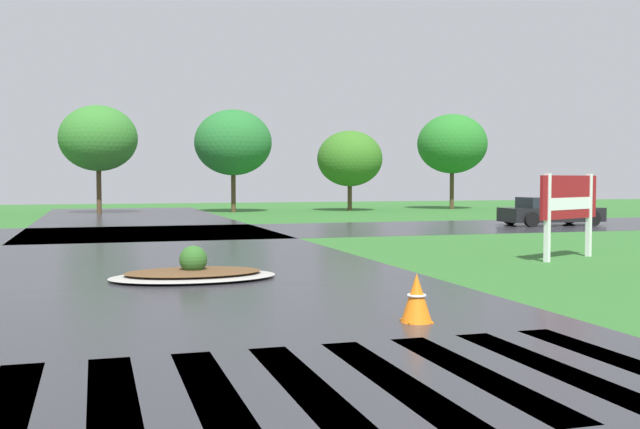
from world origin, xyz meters
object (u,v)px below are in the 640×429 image
object	(u,v)px
median_island	(193,273)
traffic_cone	(417,298)
car_white_sedan	(549,212)
estate_billboard	(569,202)

from	to	relation	value
median_island	traffic_cone	world-z (taller)	traffic_cone
car_white_sedan	median_island	bearing A→B (deg)	-140.17
estate_billboard	traffic_cone	distance (m)	9.70
car_white_sedan	traffic_cone	bearing A→B (deg)	-126.04
estate_billboard	median_island	xyz separation A→B (m)	(-9.49, -1.10, -1.31)
estate_billboard	car_white_sedan	bearing A→B (deg)	-147.61
median_island	car_white_sedan	world-z (taller)	car_white_sedan
car_white_sedan	traffic_cone	xyz separation A→B (m)	(-14.64, -18.63, -0.23)
median_island	car_white_sedan	bearing A→B (deg)	37.72
median_island	traffic_cone	bearing A→B (deg)	-66.03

